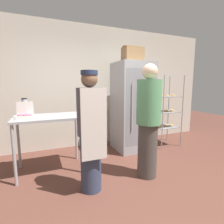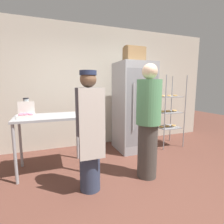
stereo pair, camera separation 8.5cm
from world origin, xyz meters
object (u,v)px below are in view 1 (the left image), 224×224
(blender_pitcher, at_px, (25,108))
(cardboard_storage_box, at_px, (133,54))
(donut_box, at_px, (25,115))
(baking_rack, at_px, (166,112))
(person_baker, at_px, (90,131))
(person_customer, at_px, (148,121))
(refrigerator, at_px, (132,107))

(blender_pitcher, relative_size, cardboard_storage_box, 0.69)
(donut_box, height_order, blender_pitcher, blender_pitcher)
(baking_rack, xyz_separation_m, person_baker, (-2.17, -1.14, 0.03))
(baking_rack, xyz_separation_m, person_customer, (-1.25, -1.11, 0.08))
(refrigerator, relative_size, baking_rack, 1.16)
(donut_box, xyz_separation_m, cardboard_storage_box, (2.06, 0.41, 1.08))
(baking_rack, bearing_deg, blender_pitcher, -177.88)
(blender_pitcher, distance_m, person_baker, 1.34)
(refrigerator, relative_size, person_baker, 1.19)
(baking_rack, height_order, blender_pitcher, baking_rack)
(donut_box, distance_m, cardboard_storage_box, 2.36)
(cardboard_storage_box, relative_size, person_baker, 0.26)
(cardboard_storage_box, bearing_deg, person_baker, -137.45)
(donut_box, xyz_separation_m, blender_pitcher, (-0.01, 0.29, 0.08))
(refrigerator, bearing_deg, person_baker, -136.89)
(refrigerator, relative_size, cardboard_storage_box, 4.58)
(donut_box, xyz_separation_m, person_customer, (1.73, -0.70, -0.09))
(donut_box, bearing_deg, person_customer, -22.05)
(donut_box, bearing_deg, person_baker, -42.01)
(person_baker, bearing_deg, cardboard_storage_box, 42.55)
(refrigerator, bearing_deg, person_customer, -107.49)
(cardboard_storage_box, xyz_separation_m, person_customer, (-0.32, -1.11, -1.17))
(baking_rack, distance_m, cardboard_storage_box, 1.56)
(refrigerator, height_order, blender_pitcher, refrigerator)
(cardboard_storage_box, bearing_deg, baking_rack, -0.26)
(person_customer, bearing_deg, baking_rack, 41.47)
(baking_rack, distance_m, person_baker, 2.45)
(donut_box, height_order, person_customer, person_customer)
(refrigerator, xyz_separation_m, person_customer, (-0.37, -1.18, -0.07))
(refrigerator, relative_size, blender_pitcher, 6.62)
(donut_box, relative_size, cardboard_storage_box, 0.59)
(refrigerator, relative_size, person_customer, 1.10)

